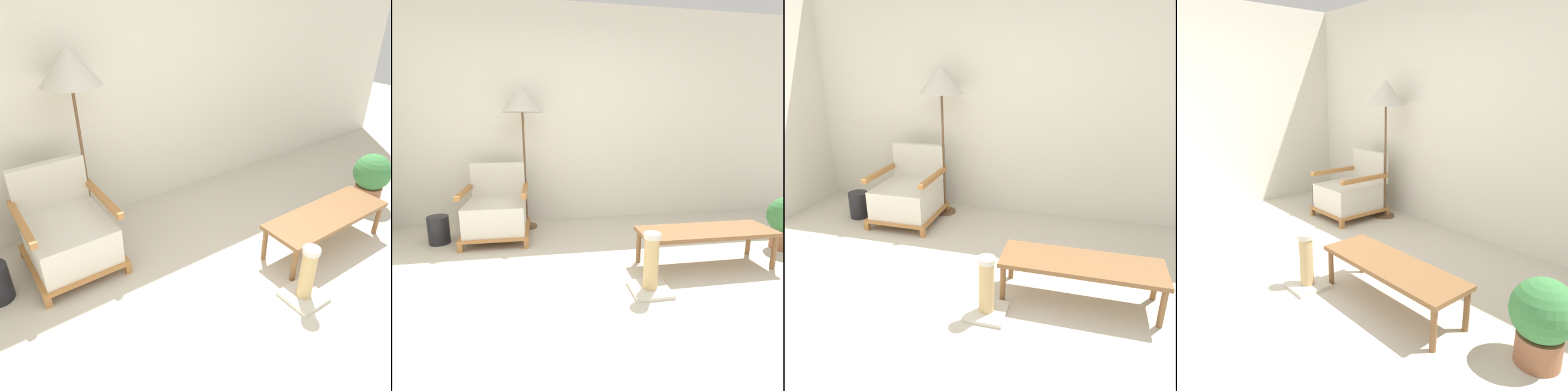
% 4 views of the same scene
% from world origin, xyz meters
% --- Properties ---
extents(ground_plane, '(14.00, 14.00, 0.00)m').
position_xyz_m(ground_plane, '(0.00, 0.00, 0.00)').
color(ground_plane, beige).
extents(wall_back, '(8.00, 0.06, 2.70)m').
position_xyz_m(wall_back, '(0.00, 2.29, 1.35)').
color(wall_back, silver).
rests_on(wall_back, ground_plane).
extents(armchair, '(0.70, 0.77, 0.82)m').
position_xyz_m(armchair, '(-1.03, 1.67, 0.30)').
color(armchair, '#B2753D').
rests_on(armchair, ground_plane).
extents(floor_lamp, '(0.48, 0.48, 1.70)m').
position_xyz_m(floor_lamp, '(-0.71, 1.97, 1.51)').
color(floor_lamp, brown).
rests_on(floor_lamp, ground_plane).
extents(coffee_table, '(1.21, 0.41, 0.34)m').
position_xyz_m(coffee_table, '(0.90, 0.61, 0.30)').
color(coffee_table, brown).
rests_on(coffee_table, ground_plane).
extents(vase, '(0.22, 0.22, 0.30)m').
position_xyz_m(vase, '(-1.64, 1.58, 0.15)').
color(vase, black).
rests_on(vase, ground_plane).
extents(scratching_post, '(0.29, 0.29, 0.47)m').
position_xyz_m(scratching_post, '(0.25, 0.26, 0.18)').
color(scratching_post, beige).
rests_on(scratching_post, ground_plane).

